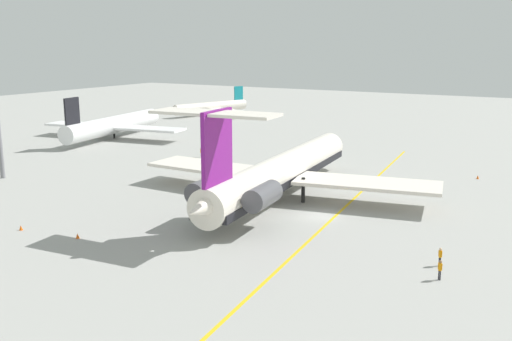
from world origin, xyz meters
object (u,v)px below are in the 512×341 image
ground_crew_near_nose (440,267)px  ground_crew_near_tail (201,151)px  safety_cone_tail (21,228)px  safety_cone_wingtip (78,236)px  main_jetliner (279,172)px  safety_cone_nose (478,177)px  ground_crew_portside (440,254)px  airliner_mid_right (116,124)px  airliner_far_right (209,107)px

ground_crew_near_nose → ground_crew_near_tail: (34.05, 49.44, -0.09)m
safety_cone_tail → safety_cone_wingtip: bearing=-80.7°
main_jetliner → ground_crew_near_tail: 31.12m
safety_cone_nose → main_jetliner: bearing=140.9°
main_jetliner → ground_crew_portside: size_ratio=26.24×
safety_cone_wingtip → safety_cone_tail: 7.49m
safety_cone_nose → safety_cone_tail: (-50.48, 38.85, 0.00)m
airliner_mid_right → airliner_far_right: size_ratio=1.31×
ground_crew_near_tail → safety_cone_nose: (7.20, -45.76, -0.78)m
main_jetliner → safety_cone_nose: size_ratio=83.55×
main_jetliner → safety_cone_tail: 31.39m
ground_crew_near_tail → ground_crew_portside: bearing=-71.5°
safety_cone_nose → airliner_far_right: bearing=61.0°
ground_crew_near_tail → airliner_far_right: bearing=84.2°
airliner_far_right → ground_crew_near_tail: (-51.52, -34.04, -1.19)m
ground_crew_portside → safety_cone_wingtip: bearing=-38.7°
ground_crew_near_nose → safety_cone_tail: size_ratio=3.28×
ground_crew_near_nose → safety_cone_nose: ground_crew_near_nose is taller
safety_cone_nose → safety_cone_wingtip: same height
safety_cone_tail → airliner_far_right: bearing=23.4°
airliner_mid_right → ground_crew_near_tail: bearing=-116.2°
main_jetliner → safety_cone_nose: bearing=-44.3°
main_jetliner → safety_cone_nose: (25.22, -20.53, -3.37)m
main_jetliner → safety_cone_tail: bearing=138.9°
safety_cone_nose → safety_cone_wingtip: size_ratio=1.00×
main_jetliner → ground_crew_portside: bearing=-123.7°
airliner_far_right → safety_cone_nose: 91.30m
airliner_far_right → safety_cone_wingtip: (-93.60, -48.34, -1.97)m
safety_cone_tail → ground_crew_near_nose: bearing=-77.8°
ground_crew_near_nose → safety_cone_wingtip: 36.05m
main_jetliner → ground_crew_near_tail: main_jetliner is taller
safety_cone_nose → safety_cone_wingtip: bearing=147.4°
airliner_mid_right → safety_cone_wingtip: airliner_mid_right is taller
ground_crew_portside → safety_cone_nose: bearing=-142.4°
ground_crew_near_tail → main_jetliner: bearing=-74.8°
main_jetliner → ground_crew_portside: main_jetliner is taller
airliner_mid_right → ground_crew_near_tail: 29.83m
main_jetliner → airliner_far_right: bearing=35.3°
airliner_far_right → ground_crew_near_tail: bearing=51.7°
ground_crew_near_nose → safety_cone_wingtip: size_ratio=3.28×
ground_crew_portside → safety_cone_nose: ground_crew_portside is taller
ground_crew_near_tail → safety_cone_tail: 43.84m
ground_crew_near_tail → safety_cone_wingtip: (-42.08, -14.30, -0.78)m
airliner_far_right → safety_cone_nose: (-44.32, -79.80, -1.97)m
ground_crew_near_nose → safety_cone_tail: ground_crew_near_nose is taller
airliner_mid_right → safety_cone_tail: 62.88m
ground_crew_near_tail → safety_cone_tail: bearing=-120.2°
main_jetliner → airliner_mid_right: bearing=58.5°
ground_crew_near_tail → safety_cone_tail: ground_crew_near_tail is taller
airliner_mid_right → safety_cone_wingtip: size_ratio=59.87×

